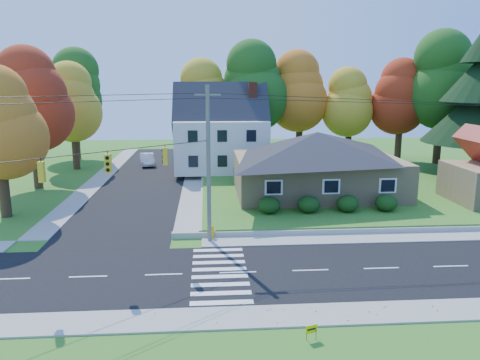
# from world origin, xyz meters

# --- Properties ---
(ground) EXTENTS (120.00, 120.00, 0.00)m
(ground) POSITION_xyz_m (0.00, 0.00, 0.00)
(ground) COLOR #3D7923
(road_main) EXTENTS (90.00, 8.00, 0.02)m
(road_main) POSITION_xyz_m (0.00, 0.00, 0.01)
(road_main) COLOR black
(road_main) RESTS_ON ground
(road_cross) EXTENTS (8.00, 44.00, 0.02)m
(road_cross) POSITION_xyz_m (-8.00, 26.00, 0.01)
(road_cross) COLOR black
(road_cross) RESTS_ON ground
(sidewalk_north) EXTENTS (90.00, 2.00, 0.08)m
(sidewalk_north) POSITION_xyz_m (0.00, 5.00, 0.04)
(sidewalk_north) COLOR #9C9A90
(sidewalk_north) RESTS_ON ground
(sidewalk_south) EXTENTS (90.00, 2.00, 0.08)m
(sidewalk_south) POSITION_xyz_m (0.00, -5.00, 0.04)
(sidewalk_south) COLOR #9C9A90
(sidewalk_south) RESTS_ON ground
(lawn) EXTENTS (30.00, 30.00, 0.50)m
(lawn) POSITION_xyz_m (13.00, 21.00, 0.25)
(lawn) COLOR #3D7923
(lawn) RESTS_ON ground
(ranch_house) EXTENTS (14.60, 10.60, 5.40)m
(ranch_house) POSITION_xyz_m (8.00, 16.00, 3.27)
(ranch_house) COLOR tan
(ranch_house) RESTS_ON lawn
(colonial_house) EXTENTS (10.40, 8.40, 9.60)m
(colonial_house) POSITION_xyz_m (0.04, 28.00, 4.58)
(colonial_house) COLOR silver
(colonial_house) RESTS_ON lawn
(hedge_row) EXTENTS (10.70, 1.70, 1.27)m
(hedge_row) POSITION_xyz_m (7.50, 9.80, 1.14)
(hedge_row) COLOR #163A10
(hedge_row) RESTS_ON lawn
(traffic_infrastructure) EXTENTS (38.10, 10.66, 10.00)m
(traffic_infrastructure) POSITION_xyz_m (-0.15, 1.35, 5.15)
(traffic_infrastructure) COLOR #666059
(traffic_infrastructure) RESTS_ON ground
(tree_lot_0) EXTENTS (6.72, 6.72, 12.51)m
(tree_lot_0) POSITION_xyz_m (-2.00, 34.00, 8.31)
(tree_lot_0) COLOR #3F2A19
(tree_lot_0) RESTS_ON lawn
(tree_lot_1) EXTENTS (7.84, 7.84, 14.60)m
(tree_lot_1) POSITION_xyz_m (4.00, 33.00, 9.61)
(tree_lot_1) COLOR #3F2A19
(tree_lot_1) RESTS_ON lawn
(tree_lot_2) EXTENTS (7.28, 7.28, 13.56)m
(tree_lot_2) POSITION_xyz_m (10.00, 34.00, 8.96)
(tree_lot_2) COLOR #3F2A19
(tree_lot_2) RESTS_ON lawn
(tree_lot_3) EXTENTS (6.16, 6.16, 11.47)m
(tree_lot_3) POSITION_xyz_m (16.00, 33.00, 7.65)
(tree_lot_3) COLOR #3F2A19
(tree_lot_3) RESTS_ON lawn
(tree_lot_4) EXTENTS (6.72, 6.72, 12.51)m
(tree_lot_4) POSITION_xyz_m (22.00, 32.00, 8.31)
(tree_lot_4) COLOR #3F2A19
(tree_lot_4) RESTS_ON lawn
(tree_lot_5) EXTENTS (8.40, 8.40, 15.64)m
(tree_lot_5) POSITION_xyz_m (26.00, 30.00, 10.27)
(tree_lot_5) COLOR #3F2A19
(tree_lot_5) RESTS_ON lawn
(tree_west_1) EXTENTS (7.28, 7.28, 13.56)m
(tree_west_1) POSITION_xyz_m (-18.00, 22.00, 8.46)
(tree_west_1) COLOR #3F2A19
(tree_west_1) RESTS_ON ground
(tree_west_2) EXTENTS (6.72, 6.72, 12.51)m
(tree_west_2) POSITION_xyz_m (-17.00, 32.00, 7.81)
(tree_west_2) COLOR #3F2A19
(tree_west_2) RESTS_ON ground
(tree_west_3) EXTENTS (7.84, 7.84, 14.60)m
(tree_west_3) POSITION_xyz_m (-19.00, 40.00, 9.11)
(tree_west_3) COLOR #3F2A19
(tree_west_3) RESTS_ON ground
(white_car) EXTENTS (2.35, 4.67, 1.47)m
(white_car) POSITION_xyz_m (-8.92, 33.76, 0.75)
(white_car) COLOR silver
(white_car) RESTS_ON road_cross
(fire_hydrant) EXTENTS (0.51, 0.40, 0.91)m
(fire_hydrant) POSITION_xyz_m (-1.35, 5.70, 0.43)
(fire_hydrant) COLOR yellow
(fire_hydrant) RESTS_ON ground
(yard_sign) EXTENTS (0.50, 0.20, 0.65)m
(yard_sign) POSITION_xyz_m (2.49, -6.95, 0.46)
(yard_sign) COLOR black
(yard_sign) RESTS_ON ground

